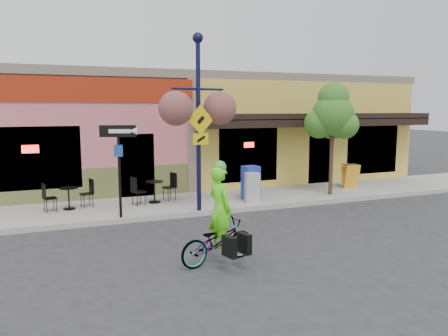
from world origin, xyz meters
name	(u,v)px	position (x,y,z in m)	size (l,w,h in m)	color
ground	(260,215)	(0.00, 0.00, 0.00)	(90.00, 90.00, 0.00)	#2D2D30
sidewalk	(234,200)	(0.00, 2.00, 0.07)	(24.00, 3.00, 0.15)	#9E9B93
curb	(252,209)	(0.00, 0.55, 0.07)	(24.00, 0.12, 0.15)	#A8A59E
building	(186,129)	(0.00, 7.50, 2.25)	(18.20, 8.20, 4.50)	#C8636D
bicycle	(218,241)	(-2.62, -3.33, 0.46)	(0.60, 1.73, 0.91)	maroon
cyclist_rider	(220,221)	(-2.57, -3.33, 0.88)	(0.64, 0.42, 1.76)	#5EFB1A
lamp_post	(198,123)	(-1.69, 0.65, 2.72)	(1.64, 0.66, 5.14)	black
one_way_sign	(119,172)	(-3.99, 0.65, 1.43)	(0.98, 0.21, 2.56)	black
cafe_set_left	(69,195)	(-5.28, 2.19, 0.58)	(1.44, 0.72, 0.87)	black
cafe_set_right	(154,189)	(-2.68, 2.19, 0.61)	(1.52, 0.76, 0.91)	black
newspaper_box_blue	(251,183)	(0.41, 1.52, 0.71)	(0.50, 0.45, 1.12)	#1C34AA
newspaper_box_grey	(252,187)	(0.26, 1.10, 0.63)	(0.44, 0.40, 0.95)	#ACACAC
street_tree	(332,139)	(3.36, 1.22, 2.12)	(1.54, 1.54, 3.94)	#3D7A26
sandwich_board	(352,177)	(4.80, 1.87, 0.60)	(0.55, 0.40, 0.91)	gold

